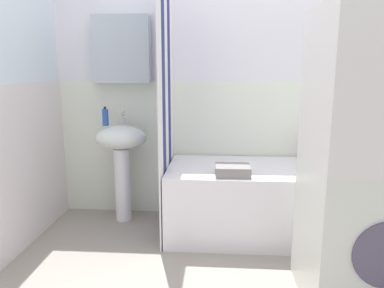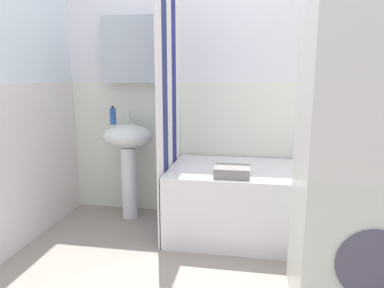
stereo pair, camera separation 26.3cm
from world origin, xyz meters
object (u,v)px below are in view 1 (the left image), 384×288
object	(u,v)px
sink	(121,152)
soap_dispenser	(105,117)
body_wash_bottle	(323,150)
shampoo_bottle	(306,149)
bathtub	(261,200)
conditioner_bottle	(335,148)
washer_dryer_stack	(369,163)
towel_folded	(233,170)

from	to	relation	value
sink	soap_dispenser	distance (m)	0.32
sink	body_wash_bottle	size ratio (longest dim) A/B	4.68
sink	shampoo_bottle	size ratio (longest dim) A/B	4.63
sink	body_wash_bottle	bearing A→B (deg)	3.52
shampoo_bottle	bathtub	bearing A→B (deg)	-142.40
soap_dispenser	body_wash_bottle	bearing A→B (deg)	3.48
conditioner_bottle	shampoo_bottle	distance (m)	0.24
sink	washer_dryer_stack	world-z (taller)	washer_dryer_stack
soap_dispenser	conditioner_bottle	distance (m)	1.96
body_wash_bottle	towel_folded	xyz separation A→B (m)	(-0.78, -0.53, -0.05)
bathtub	shampoo_bottle	size ratio (longest dim) A/B	8.17
bathtub	washer_dryer_stack	bearing A→B (deg)	-62.34
bathtub	washer_dryer_stack	world-z (taller)	washer_dryer_stack
bathtub	shampoo_bottle	world-z (taller)	shampoo_bottle
bathtub	body_wash_bottle	bearing A→B (deg)	28.37
body_wash_bottle	washer_dryer_stack	bearing A→B (deg)	-94.57
body_wash_bottle	washer_dryer_stack	size ratio (longest dim) A/B	0.11
soap_dispenser	shampoo_bottle	bearing A→B (deg)	4.37
soap_dispenser	washer_dryer_stack	world-z (taller)	washer_dryer_stack
sink	bathtub	xyz separation A→B (m)	(1.17, -0.19, -0.34)
sink	shampoo_bottle	bearing A→B (deg)	4.49
sink	bathtub	size ratio (longest dim) A/B	0.57
body_wash_bottle	washer_dryer_stack	xyz separation A→B (m)	(-0.09, -1.15, 0.18)
bathtub	conditioner_bottle	size ratio (longest dim) A/B	7.22
soap_dispenser	conditioner_bottle	world-z (taller)	soap_dispenser
conditioner_bottle	washer_dryer_stack	distance (m)	1.18
towel_folded	soap_dispenser	bearing A→B (deg)	158.15
sink	bathtub	distance (m)	1.23
bathtub	conditioner_bottle	bearing A→B (deg)	25.34
body_wash_bottle	towel_folded	size ratio (longest dim) A/B	0.72
towel_folded	bathtub	bearing A→B (deg)	44.97
sink	shampoo_bottle	xyz separation A→B (m)	(1.57, 0.12, 0.02)
shampoo_bottle	washer_dryer_stack	distance (m)	1.18
shampoo_bottle	washer_dryer_stack	size ratio (longest dim) A/B	0.11
soap_dispenser	sink	bearing A→B (deg)	2.85
body_wash_bottle	washer_dryer_stack	world-z (taller)	washer_dryer_stack
soap_dispenser	conditioner_bottle	bearing A→B (deg)	3.64
bathtub	towel_folded	world-z (taller)	towel_folded
bathtub	towel_folded	distance (m)	0.46
soap_dispenser	shampoo_bottle	world-z (taller)	soap_dispenser
towel_folded	washer_dryer_stack	xyz separation A→B (m)	(0.69, -0.61, 0.23)
soap_dispenser	bathtub	size ratio (longest dim) A/B	0.11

